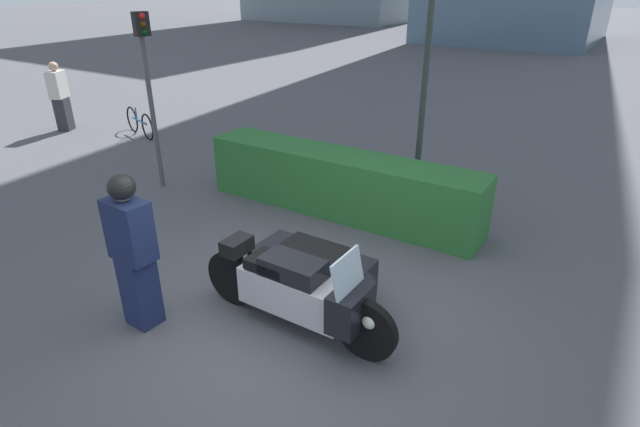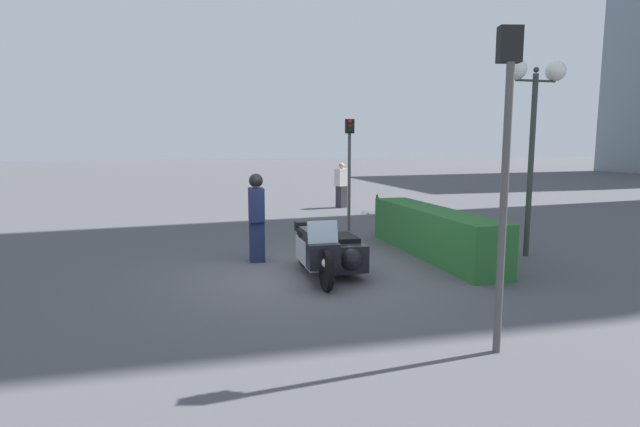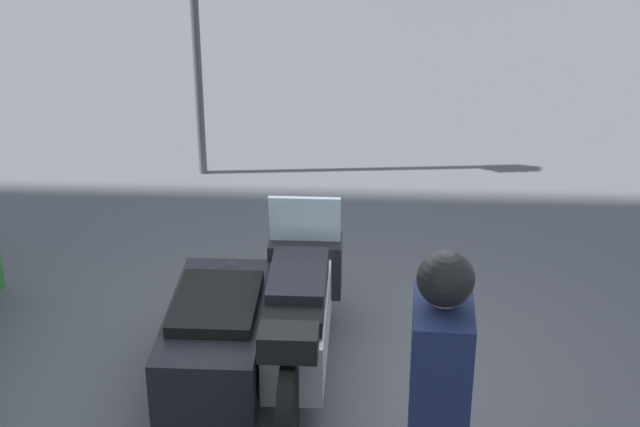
{
  "view_description": "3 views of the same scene",
  "coord_description": "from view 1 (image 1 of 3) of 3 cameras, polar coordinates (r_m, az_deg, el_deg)",
  "views": [
    {
      "loc": [
        3.0,
        -3.8,
        3.72
      ],
      "look_at": [
        0.21,
        0.59,
        1.26
      ],
      "focal_mm": 28.0,
      "sensor_mm": 36.0,
      "label": 1
    },
    {
      "loc": [
        9.14,
        -2.15,
        2.48
      ],
      "look_at": [
        0.64,
        0.05,
        1.27
      ],
      "focal_mm": 28.0,
      "sensor_mm": 36.0,
      "label": 2
    },
    {
      "loc": [
        -5.71,
        -0.4,
        4.11
      ],
      "look_at": [
        0.73,
        -0.09,
        1.11
      ],
      "focal_mm": 55.0,
      "sensor_mm": 36.0,
      "label": 3
    }
  ],
  "objects": [
    {
      "name": "pedestrian_bystander",
      "position": [
        15.09,
        -27.59,
        11.75
      ],
      "size": [
        0.51,
        0.59,
        1.78
      ],
      "rotation": [
        0.0,
        0.0,
        -2.64
      ],
      "color": "#2D2D33",
      "rests_on": "ground"
    },
    {
      "name": "hedge_bush_curbside",
      "position": [
        8.57,
        2.3,
        3.44
      ],
      "size": [
        4.96,
        0.87,
        1.06
      ],
      "primitive_type": "cube",
      "color": "#28662D",
      "rests_on": "ground"
    },
    {
      "name": "bicycle_parked",
      "position": [
        13.9,
        -19.92,
        9.71
      ],
      "size": [
        1.6,
        0.54,
        0.72
      ],
      "rotation": [
        0.0,
        0.0,
        -0.31
      ],
      "color": "black",
      "rests_on": "ground"
    },
    {
      "name": "traffic_light_far",
      "position": [
        9.75,
        -19.06,
        14.59
      ],
      "size": [
        0.22,
        0.29,
        3.21
      ],
      "rotation": [
        0.0,
        0.0,
        -0.23
      ],
      "color": "#4C4C4C",
      "rests_on": "ground"
    },
    {
      "name": "police_motorcycle",
      "position": [
        5.94,
        -1.08,
        -7.71
      ],
      "size": [
        2.58,
        1.19,
        1.18
      ],
      "rotation": [
        0.0,
        0.0,
        -0.01
      ],
      "color": "black",
      "rests_on": "ground"
    },
    {
      "name": "ground_plane",
      "position": [
        6.1,
        -4.79,
        -12.31
      ],
      "size": [
        160.0,
        160.0,
        0.0
      ],
      "primitive_type": "plane",
      "color": "#4C4C51"
    },
    {
      "name": "officer_rider",
      "position": [
        5.93,
        -20.62,
        -3.76
      ],
      "size": [
        0.53,
        0.34,
        1.88
      ],
      "rotation": [
        0.0,
        0.0,
        -1.62
      ],
      "color": "#192347",
      "rests_on": "ground"
    }
  ]
}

